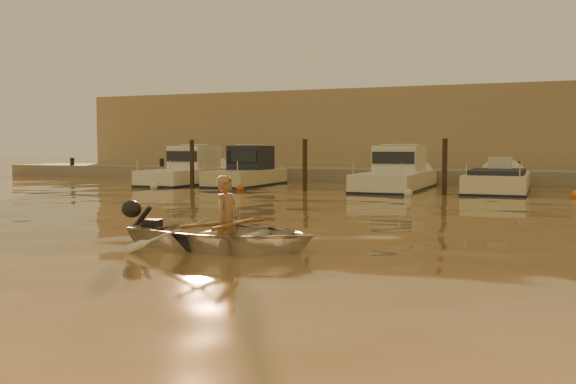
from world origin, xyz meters
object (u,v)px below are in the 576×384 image
at_px(dinghy, 222,234).
at_px(person, 227,221).
at_px(moored_boat_0, 188,170).
at_px(moored_boat_2, 396,174).
at_px(moored_boat_1, 246,171).
at_px(moored_boat_3, 498,186).
at_px(waterfront_building, 484,134).

xyz_separation_m(dinghy, person, (0.10, -0.01, 0.23)).
height_order(moored_boat_0, moored_boat_2, same).
bearing_deg(moored_boat_1, moored_boat_2, 0.00).
height_order(moored_boat_1, moored_boat_3, moored_boat_1).
bearing_deg(person, moored_boat_1, 28.87).
xyz_separation_m(dinghy, moored_boat_3, (3.41, 15.81, -0.01)).
relative_size(moored_boat_0, moored_boat_2, 0.89).
bearing_deg(waterfront_building, moored_boat_2, -102.38).
bearing_deg(moored_boat_0, moored_boat_1, 0.00).
bearing_deg(moored_boat_0, moored_boat_2, 0.00).
distance_m(dinghy, moored_boat_1, 17.35).
bearing_deg(moored_boat_0, moored_boat_3, 0.00).
relative_size(dinghy, moored_boat_2, 0.46).
distance_m(moored_boat_1, waterfront_building, 14.37).
distance_m(moored_boat_0, waterfront_building, 16.38).
distance_m(dinghy, moored_boat_2, 15.83).
distance_m(moored_boat_2, waterfront_building, 11.40).
height_order(person, waterfront_building, waterfront_building).
xyz_separation_m(moored_boat_1, moored_boat_3, (10.54, 0.00, -0.40)).
bearing_deg(moored_boat_1, dinghy, -65.74).
height_order(moored_boat_0, moored_boat_1, same).
xyz_separation_m(person, moored_boat_3, (3.31, 15.82, -0.24)).
bearing_deg(moored_boat_1, moored_boat_0, 180.00).
distance_m(dinghy, person, 0.25).
height_order(person, moored_boat_0, moored_boat_0).
height_order(dinghy, person, person).
distance_m(dinghy, moored_boat_3, 16.18).
relative_size(dinghy, moored_boat_3, 0.55).
bearing_deg(moored_boat_2, moored_boat_1, 180.00).
xyz_separation_m(person, moored_boat_0, (-10.16, 15.82, 0.16)).
bearing_deg(moored_boat_2, waterfront_building, 77.62).
bearing_deg(dinghy, person, -90.00).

